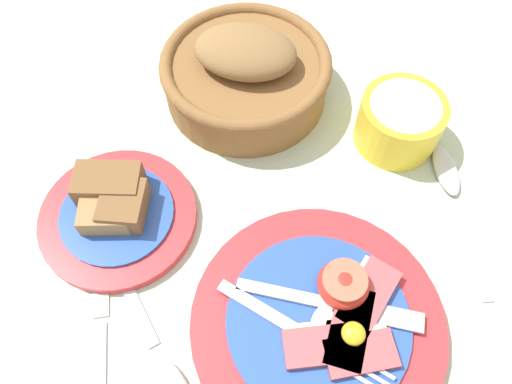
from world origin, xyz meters
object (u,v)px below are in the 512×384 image
Objects in this scene: bread_basket at (246,72)px; fork_on_cloth at (100,340)px; breakfast_plate at (323,321)px; teaspoon_near_cup at (164,367)px; bread_plate at (116,210)px; sugar_cup at (400,121)px; teaspoon_by_saucer at (452,190)px.

bread_basket is 0.35m from fork_on_cloth.
breakfast_plate is 0.16m from teaspoon_near_cup.
sugar_cup reaches higher than bread_plate.
bread_basket is 0.28m from teaspoon_by_saucer.
bread_plate is at bearing 179.92° from breakfast_plate.
bread_plate is at bearing -99.19° from bread_basket.
teaspoon_near_cup is (-0.18, -0.32, 0.00)m from teaspoon_by_saucer.
fork_on_cloth is at bearing -113.74° from sugar_cup.
teaspoon_by_saucer reaches higher than fork_on_cloth.
breakfast_plate is at bearing -85.34° from sugar_cup.
teaspoon_by_saucer is at bearing -73.79° from fork_on_cloth.
teaspoon_near_cup is at bearing -119.19° from fork_on_cloth.
sugar_cup is 0.37m from teaspoon_near_cup.
sugar_cup is (0.23, 0.25, 0.02)m from bread_plate.
breakfast_plate reaches higher than fork_on_cloth.
bread_plate is at bearing -7.61° from fork_on_cloth.
fork_on_cloth is at bearing 108.83° from teaspoon_by_saucer.
bread_basket is 1.23× the size of teaspoon_by_saucer.
breakfast_plate is 0.25m from sugar_cup.
fork_on_cloth is (0.03, -0.35, -0.04)m from bread_basket.
fork_on_cloth is (-0.07, -0.01, -0.00)m from teaspoon_near_cup.
bread_basket is at bearing -31.66° from fork_on_cloth.
breakfast_plate is 1.45× the size of bread_plate.
sugar_cup is at bearing 7.20° from bread_basket.
sugar_cup is 0.58× the size of teaspoon_by_saucer.
bread_plate reaches higher than fork_on_cloth.
bread_basket is at bearing 133.43° from breakfast_plate.
sugar_cup is (-0.02, 0.25, 0.02)m from breakfast_plate.
teaspoon_by_saucer and teaspoon_near_cup have the same top height.
breakfast_plate is 1.48× the size of teaspoon_by_saucer.
teaspoon_by_saucer is at bearing -3.36° from bread_basket.
bread_plate is 0.99× the size of teaspoon_near_cup.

